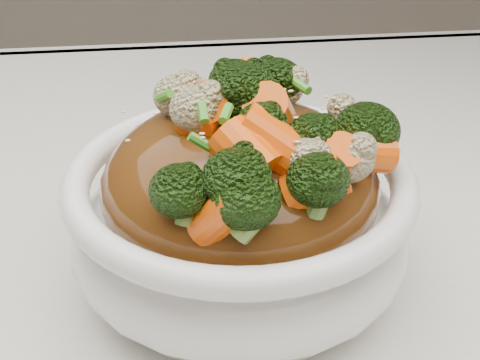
{
  "coord_description": "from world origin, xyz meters",
  "views": [
    {
      "loc": [
        0.01,
        -0.31,
        1.0
      ],
      "look_at": [
        0.05,
        -0.01,
        0.82
      ],
      "focal_mm": 50.0,
      "sensor_mm": 36.0,
      "label": 1
    }
  ],
  "objects": [
    {
      "name": "tablecloth",
      "position": [
        0.0,
        0.0,
        0.73
      ],
      "size": [
        1.2,
        0.8,
        0.04
      ],
      "primitive_type": "cube",
      "color": "silver",
      "rests_on": "dining_table"
    },
    {
      "name": "bowl",
      "position": [
        0.05,
        -0.01,
        0.79
      ],
      "size": [
        0.22,
        0.22,
        0.08
      ],
      "primitive_type": null,
      "rotation": [
        0.0,
        0.0,
        0.2
      ],
      "color": "white",
      "rests_on": "tablecloth"
    },
    {
      "name": "sauce_base",
      "position": [
        0.05,
        -0.01,
        0.81
      ],
      "size": [
        0.18,
        0.18,
        0.08
      ],
      "primitive_type": "ellipsoid",
      "rotation": [
        0.0,
        0.0,
        0.2
      ],
      "color": "#4F2A0D",
      "rests_on": "bowl"
    },
    {
      "name": "carrots",
      "position": [
        0.05,
        -0.01,
        0.87
      ],
      "size": [
        0.18,
        0.18,
        0.04
      ],
      "primitive_type": null,
      "rotation": [
        0.0,
        0.0,
        0.2
      ],
      "color": "#FB5908",
      "rests_on": "sauce_base"
    },
    {
      "name": "broccoli",
      "position": [
        0.05,
        -0.01,
        0.87
      ],
      "size": [
        0.18,
        0.18,
        0.04
      ],
      "primitive_type": null,
      "rotation": [
        0.0,
        0.0,
        0.2
      ],
      "color": "black",
      "rests_on": "sauce_base"
    },
    {
      "name": "cauliflower",
      "position": [
        0.05,
        -0.01,
        0.87
      ],
      "size": [
        0.18,
        0.18,
        0.03
      ],
      "primitive_type": null,
      "rotation": [
        0.0,
        0.0,
        0.2
      ],
      "color": "#CBBB8A",
      "rests_on": "sauce_base"
    },
    {
      "name": "scallions",
      "position": [
        0.05,
        -0.01,
        0.87
      ],
      "size": [
        0.13,
        0.13,
        0.02
      ],
      "primitive_type": null,
      "rotation": [
        0.0,
        0.0,
        0.2
      ],
      "color": "#3E9221",
      "rests_on": "sauce_base"
    },
    {
      "name": "sesame_seeds",
      "position": [
        0.05,
        -0.01,
        0.87
      ],
      "size": [
        0.16,
        0.16,
        0.01
      ],
      "primitive_type": null,
      "rotation": [
        0.0,
        0.0,
        0.2
      ],
      "color": "beige",
      "rests_on": "sauce_base"
    }
  ]
}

